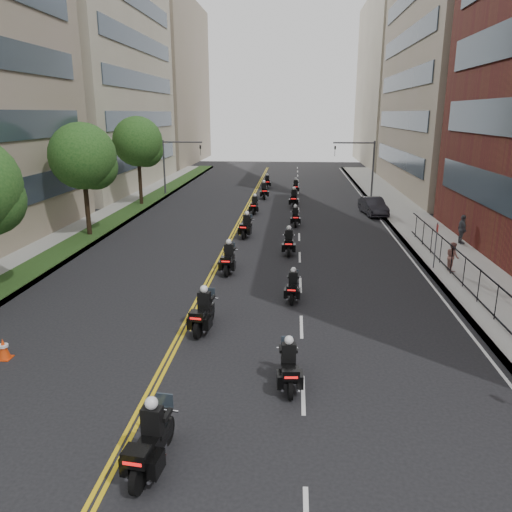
{
  "coord_description": "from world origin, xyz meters",
  "views": [
    {
      "loc": [
        2.8,
        -8.43,
        8.22
      ],
      "look_at": [
        0.95,
        15.47,
        1.32
      ],
      "focal_mm": 35.0,
      "sensor_mm": 36.0,
      "label": 1
    }
  ],
  "objects_px": {
    "motorcycle_0": "(151,442)",
    "motorcycle_7": "(295,217)",
    "motorcycle_8": "(255,206)",
    "motorcycle_5": "(289,243)",
    "parked_sedan": "(373,206)",
    "traffic_cone": "(4,349)",
    "motorcycle_3": "(293,287)",
    "pedestrian_c": "(462,229)",
    "motorcycle_2": "(203,313)",
    "motorcycle_6": "(246,227)",
    "pedestrian_b": "(452,257)",
    "motorcycle_4": "(229,260)",
    "motorcycle_9": "(294,199)",
    "motorcycle_10": "(264,191)",
    "motorcycle_11": "(296,187)",
    "motorcycle_12": "(267,182)",
    "motorcycle_1": "(289,367)"
  },
  "relations": [
    {
      "from": "motorcycle_0",
      "to": "motorcycle_7",
      "type": "height_order",
      "value": "motorcycle_0"
    },
    {
      "from": "motorcycle_0",
      "to": "motorcycle_8",
      "type": "relative_size",
      "value": 1.1
    },
    {
      "from": "motorcycle_5",
      "to": "parked_sedan",
      "type": "bearing_deg",
      "value": 61.02
    },
    {
      "from": "motorcycle_7",
      "to": "motorcycle_0",
      "type": "bearing_deg",
      "value": -98.94
    },
    {
      "from": "motorcycle_5",
      "to": "traffic_cone",
      "type": "height_order",
      "value": "motorcycle_5"
    },
    {
      "from": "motorcycle_0",
      "to": "motorcycle_3",
      "type": "relative_size",
      "value": 1.21
    },
    {
      "from": "motorcycle_5",
      "to": "motorcycle_8",
      "type": "height_order",
      "value": "motorcycle_5"
    },
    {
      "from": "motorcycle_5",
      "to": "pedestrian_c",
      "type": "relative_size",
      "value": 1.25
    },
    {
      "from": "motorcycle_2",
      "to": "motorcycle_8",
      "type": "xyz_separation_m",
      "value": [
        0.1,
        23.67,
        -0.05
      ]
    },
    {
      "from": "parked_sedan",
      "to": "motorcycle_8",
      "type": "bearing_deg",
      "value": 173.73
    },
    {
      "from": "motorcycle_6",
      "to": "pedestrian_b",
      "type": "height_order",
      "value": "motorcycle_6"
    },
    {
      "from": "motorcycle_3",
      "to": "motorcycle_5",
      "type": "relative_size",
      "value": 0.88
    },
    {
      "from": "motorcycle_4",
      "to": "motorcycle_9",
      "type": "xyz_separation_m",
      "value": [
        3.38,
        19.62,
        0.01
      ]
    },
    {
      "from": "motorcycle_5",
      "to": "motorcycle_7",
      "type": "height_order",
      "value": "motorcycle_5"
    },
    {
      "from": "motorcycle_0",
      "to": "motorcycle_7",
      "type": "relative_size",
      "value": 1.15
    },
    {
      "from": "motorcycle_9",
      "to": "motorcycle_10",
      "type": "relative_size",
      "value": 1.01
    },
    {
      "from": "motorcycle_0",
      "to": "motorcycle_3",
      "type": "xyz_separation_m",
      "value": [
        3.28,
        11.54,
        -0.13
      ]
    },
    {
      "from": "motorcycle_0",
      "to": "motorcycle_7",
      "type": "distance_m",
      "value": 27.35
    },
    {
      "from": "motorcycle_2",
      "to": "motorcycle_5",
      "type": "distance_m",
      "value": 11.71
    },
    {
      "from": "parked_sedan",
      "to": "pedestrian_b",
      "type": "bearing_deg",
      "value": -91.34
    },
    {
      "from": "motorcycle_8",
      "to": "pedestrian_c",
      "type": "xyz_separation_m",
      "value": [
        14.03,
        -9.67,
        0.43
      ]
    },
    {
      "from": "motorcycle_3",
      "to": "pedestrian_b",
      "type": "bearing_deg",
      "value": 32.34
    },
    {
      "from": "motorcycle_5",
      "to": "traffic_cone",
      "type": "xyz_separation_m",
      "value": [
        -9.64,
        -14.15,
        -0.32
      ]
    },
    {
      "from": "motorcycle_4",
      "to": "motorcycle_9",
      "type": "distance_m",
      "value": 19.91
    },
    {
      "from": "motorcycle_6",
      "to": "traffic_cone",
      "type": "relative_size",
      "value": 3.2
    },
    {
      "from": "motorcycle_11",
      "to": "pedestrian_b",
      "type": "height_order",
      "value": "pedestrian_b"
    },
    {
      "from": "motorcycle_12",
      "to": "motorcycle_8",
      "type": "bearing_deg",
      "value": -95.87
    },
    {
      "from": "pedestrian_c",
      "to": "parked_sedan",
      "type": "bearing_deg",
      "value": 18.37
    },
    {
      "from": "motorcycle_12",
      "to": "parked_sedan",
      "type": "bearing_deg",
      "value": -61.65
    },
    {
      "from": "motorcycle_10",
      "to": "motorcycle_12",
      "type": "height_order",
      "value": "motorcycle_10"
    },
    {
      "from": "motorcycle_6",
      "to": "pedestrian_c",
      "type": "distance_m",
      "value": 13.99
    },
    {
      "from": "motorcycle_0",
      "to": "motorcycle_3",
      "type": "bearing_deg",
      "value": 80.93
    },
    {
      "from": "motorcycle_4",
      "to": "motorcycle_10",
      "type": "height_order",
      "value": "motorcycle_10"
    },
    {
      "from": "motorcycle_7",
      "to": "motorcycle_11",
      "type": "distance_m",
      "value": 15.79
    },
    {
      "from": "motorcycle_0",
      "to": "motorcycle_5",
      "type": "distance_m",
      "value": 19.45
    },
    {
      "from": "motorcycle_6",
      "to": "motorcycle_8",
      "type": "distance_m",
      "value": 8.33
    },
    {
      "from": "motorcycle_2",
      "to": "pedestrian_b",
      "type": "bearing_deg",
      "value": 41.2
    },
    {
      "from": "motorcycle_6",
      "to": "pedestrian_c",
      "type": "bearing_deg",
      "value": 2.36
    },
    {
      "from": "motorcycle_4",
      "to": "pedestrian_c",
      "type": "xyz_separation_m",
      "value": [
        14.11,
        6.6,
        0.38
      ]
    },
    {
      "from": "motorcycle_4",
      "to": "motorcycle_8",
      "type": "xyz_separation_m",
      "value": [
        0.08,
        16.26,
        -0.05
      ]
    },
    {
      "from": "motorcycle_3",
      "to": "motorcycle_5",
      "type": "xyz_separation_m",
      "value": [
        -0.3,
        7.68,
        0.08
      ]
    },
    {
      "from": "motorcycle_2",
      "to": "motorcycle_10",
      "type": "distance_m",
      "value": 31.38
    },
    {
      "from": "motorcycle_6",
      "to": "motorcycle_3",
      "type": "bearing_deg",
      "value": -66.69
    },
    {
      "from": "motorcycle_12",
      "to": "motorcycle_6",
      "type": "bearing_deg",
      "value": -95.28
    },
    {
      "from": "motorcycle_1",
      "to": "traffic_cone",
      "type": "distance_m",
      "value": 9.92
    },
    {
      "from": "motorcycle_4",
      "to": "motorcycle_7",
      "type": "distance_m",
      "value": 12.31
    },
    {
      "from": "motorcycle_6",
      "to": "motorcycle_12",
      "type": "height_order",
      "value": "motorcycle_6"
    },
    {
      "from": "motorcycle_3",
      "to": "motorcycle_1",
      "type": "bearing_deg",
      "value": -86.85
    },
    {
      "from": "motorcycle_4",
      "to": "motorcycle_11",
      "type": "relative_size",
      "value": 1.09
    },
    {
      "from": "motorcycle_5",
      "to": "motorcycle_3",
      "type": "bearing_deg",
      "value": -88.27
    }
  ]
}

